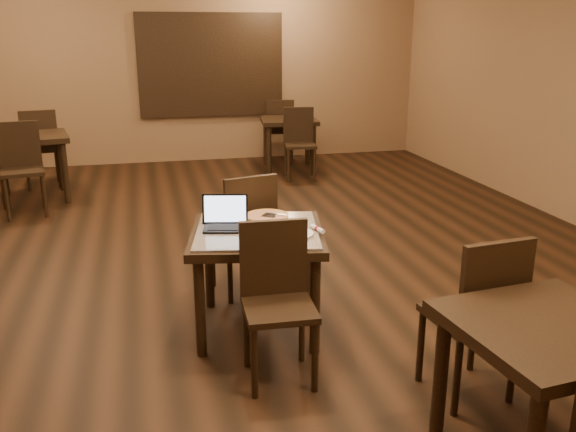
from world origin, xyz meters
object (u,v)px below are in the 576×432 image
object	(u,v)px
laptop	(226,219)
other_table_a_chair_near	(299,139)
other_table_a_chair_far	(280,127)
other_table_b_chair_far	(40,144)
chair_main_near	(277,291)
other_table_b_chair_near	(21,163)
chair_main_far	(246,228)
other_table_c_chair_far	(480,310)
other_table_a	(289,127)
other_table_c	(547,349)
pizza_pan	(267,218)
other_table_b	(31,146)
tiled_table	(257,243)

from	to	relation	value
laptop	other_table_a_chair_near	size ratio (longest dim) A/B	0.36
laptop	other_table_a_chair_far	world-z (taller)	other_table_a_chair_far
other_table_a_chair_near	other_table_b_chair_far	size ratio (longest dim) A/B	0.95
chair_main_near	other_table_b_chair_near	distance (m)	4.68
chair_main_far	other_table_c_chair_far	bearing A→B (deg)	105.52
other_table_a	other_table_c	bearing A→B (deg)	-86.25
other_table_c	other_table_c_chair_far	world-z (taller)	other_table_c_chair_far
chair_main_far	other_table_b_chair_far	world-z (taller)	other_table_b_chair_far
laptop	pizza_pan	bearing A→B (deg)	36.21
other_table_c	laptop	bearing A→B (deg)	117.49
chair_main_far	other_table_a	distance (m)	4.77
chair_main_far	pizza_pan	distance (m)	0.43
laptop	other_table_b_chair_near	xyz separation A→B (m)	(-1.94, 3.45, -0.21)
other_table_c	other_table_a_chair_near	bearing A→B (deg)	79.96
other_table_c	other_table_b	bearing A→B (deg)	111.94
chair_main_far	other_table_a_chair_near	xyz separation A→B (m)	(1.47, 3.95, 0.00)
tiled_table	other_table_a	bearing A→B (deg)	84.92
tiled_table	other_table_b_chair_near	bearing A→B (deg)	132.01
other_table_b	other_table_b_chair_near	world-z (taller)	other_table_b_chair_near
other_table_a_chair_near	tiled_table	bearing A→B (deg)	-100.83
pizza_pan	other_table_a	size ratio (longest dim) A/B	0.35
other_table_b	other_table_b_chair_near	bearing A→B (deg)	-101.92
tiled_table	other_table_c	distance (m)	2.07
tiled_table	other_table_b	world-z (taller)	other_table_b
other_table_b_chair_near	other_table_b_chair_far	bearing A→B (deg)	78.08
pizza_pan	other_table_a_chair_far	world-z (taller)	other_table_a_chair_far
chair_main_near	other_table_c_chair_far	distance (m)	1.20
other_table_a_chair_near	other_table_a_chair_far	distance (m)	1.19
other_table_b_chair_near	other_table_b_chair_far	size ratio (longest dim) A/B	1.00
other_table_b	other_table_c	distance (m)	6.75
other_table_a_chair_far	other_table_b	distance (m)	3.92
chair_main_far	other_table_b_chair_near	distance (m)	3.64
other_table_a_chair_near	other_table_c	bearing A→B (deg)	-86.68
other_table_a	other_table_c_chair_far	size ratio (longest dim) A/B	0.92
other_table_a_chair_far	other_table_b	size ratio (longest dim) A/B	0.99
other_table_b	other_table_b_chair_far	distance (m)	0.64
tiled_table	other_table_c_chair_far	size ratio (longest dim) A/B	1.05
tiled_table	laptop	size ratio (longest dim) A/B	2.94
tiled_table	other_table_a	xyz separation A→B (m)	(1.48, 5.16, -0.00)
chair_main_far	other_table_b_chair_near	world-z (taller)	other_table_b_chair_near
tiled_table	other_table_b_chair_near	xyz separation A→B (m)	(-2.14, 3.55, -0.05)
laptop	chair_main_near	bearing A→B (deg)	-61.27
laptop	other_table_c	world-z (taller)	laptop
chair_main_near	other_table_b_chair_near	world-z (taller)	other_table_b_chair_near
other_table_a	other_table_a_chair_near	world-z (taller)	other_table_a_chair_near
other_table_a_chair_far	other_table_c_chair_far	world-z (taller)	other_table_c_chair_far
chair_main_far	other_table_b_chair_far	xyz separation A→B (m)	(-2.12, 4.19, 0.03)
chair_main_near	other_table_a	size ratio (longest dim) A/B	1.04
other_table_a	other_table_b_chair_near	distance (m)	3.96
other_table_a	pizza_pan	bearing A→B (deg)	-98.18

